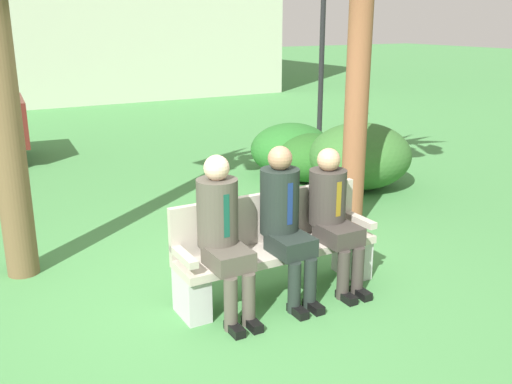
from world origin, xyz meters
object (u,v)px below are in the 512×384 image
object	(u,v)px
street_lamp	(323,20)
seated_man_middle	(284,216)
seated_man_right	(333,211)
shrub_near_bench	(310,157)
shrub_far_lawn	(291,149)
shrub_mid_lawn	(360,156)
seated_man_left	(222,229)
park_bench	(275,248)

from	to	relation	value
street_lamp	seated_man_middle	bearing A→B (deg)	-128.02
seated_man_right	shrub_near_bench	distance (m)	3.60
shrub_near_bench	shrub_far_lawn	bearing A→B (deg)	95.43
shrub_mid_lawn	seated_man_right	bearing A→B (deg)	-133.52
shrub_near_bench	shrub_mid_lawn	world-z (taller)	shrub_mid_lawn
seated_man_left	shrub_mid_lawn	size ratio (longest dim) A/B	0.88
seated_man_left	shrub_mid_lawn	world-z (taller)	seated_man_left
shrub_far_lawn	shrub_mid_lawn	bearing A→B (deg)	-68.56
shrub_near_bench	street_lamp	distance (m)	3.46
shrub_far_lawn	seated_man_right	bearing A→B (deg)	-117.31
shrub_far_lawn	street_lamp	world-z (taller)	street_lamp
seated_man_right	shrub_mid_lawn	size ratio (longest dim) A/B	0.84
seated_man_middle	street_lamp	bearing A→B (deg)	51.98
shrub_mid_lawn	shrub_far_lawn	size ratio (longest dim) A/B	1.17
seated_man_left	street_lamp	bearing A→B (deg)	48.19
seated_man_left	shrub_far_lawn	world-z (taller)	seated_man_left
park_bench	shrub_far_lawn	world-z (taller)	park_bench
shrub_near_bench	shrub_far_lawn	distance (m)	0.48
seated_man_middle	shrub_mid_lawn	distance (m)	3.67
seated_man_left	shrub_mid_lawn	distance (m)	4.14
seated_man_left	street_lamp	world-z (taller)	street_lamp
shrub_mid_lawn	street_lamp	world-z (taller)	street_lamp
seated_man_middle	street_lamp	size ratio (longest dim) A/B	0.35
park_bench	seated_man_right	distance (m)	0.62
seated_man_right	seated_man_left	bearing A→B (deg)	179.68
shrub_mid_lawn	street_lamp	bearing A→B (deg)	65.09
park_bench	street_lamp	size ratio (longest dim) A/B	0.48
park_bench	shrub_far_lawn	bearing A→B (deg)	55.34
seated_man_right	street_lamp	size ratio (longest dim) A/B	0.33
shrub_far_lawn	street_lamp	distance (m)	3.17
seated_man_left	seated_man_middle	world-z (taller)	seated_man_middle
shrub_mid_lawn	street_lamp	xyz separation A→B (m)	(1.34, 2.89, 1.88)
park_bench	shrub_far_lawn	xyz separation A→B (m)	(2.35, 3.40, -0.01)
street_lamp	shrub_far_lawn	bearing A→B (deg)	-135.67
seated_man_middle	shrub_mid_lawn	size ratio (longest dim) A/B	0.89
seated_man_right	shrub_far_lawn	size ratio (longest dim) A/B	0.98
seated_man_right	shrub_mid_lawn	distance (m)	3.31
seated_man_left	seated_man_right	xyz separation A→B (m)	(1.10, -0.01, -0.03)
shrub_near_bench	seated_man_right	bearing A→B (deg)	-121.43
seated_man_middle	shrub_near_bench	xyz separation A→B (m)	(2.38, 3.05, -0.39)
park_bench	seated_man_middle	world-z (taller)	seated_man_middle
shrub_near_bench	park_bench	bearing A→B (deg)	-129.30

